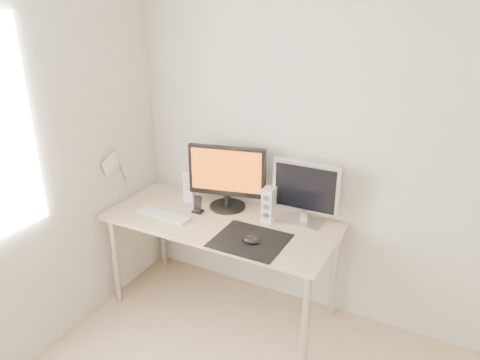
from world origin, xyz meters
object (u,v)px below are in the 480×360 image
(desk, at_px, (221,230))
(main_monitor, at_px, (227,175))
(second_monitor, at_px, (306,191))
(keyboard, at_px, (163,215))
(speaker_right, at_px, (269,204))
(mouse, at_px, (251,240))
(speaker_left, at_px, (191,186))
(phone_dock, at_px, (198,207))

(desk, distance_m, main_monitor, 0.38)
(second_monitor, height_order, keyboard, second_monitor)
(desk, relative_size, main_monitor, 2.93)
(second_monitor, height_order, speaker_right, second_monitor)
(mouse, bearing_deg, keyboard, 175.26)
(speaker_left, relative_size, speaker_right, 1.00)
(main_monitor, bearing_deg, phone_dock, -133.37)
(second_monitor, xyz_separation_m, keyboard, (-0.91, -0.35, -0.23))
(speaker_left, distance_m, keyboard, 0.32)
(mouse, relative_size, speaker_right, 0.49)
(phone_dock, bearing_deg, speaker_left, 136.43)
(desk, distance_m, second_monitor, 0.65)
(speaker_left, distance_m, phone_dock, 0.22)
(phone_dock, bearing_deg, second_monitor, 14.74)
(desk, distance_m, phone_dock, 0.23)
(speaker_left, relative_size, phone_dock, 1.89)
(main_monitor, relative_size, speaker_left, 2.29)
(main_monitor, bearing_deg, mouse, -45.04)
(mouse, xyz_separation_m, main_monitor, (-0.38, 0.38, 0.23))
(speaker_left, xyz_separation_m, keyboard, (-0.03, -0.30, -0.11))
(speaker_left, distance_m, speaker_right, 0.64)
(mouse, height_order, keyboard, mouse)
(keyboard, bearing_deg, desk, 19.39)
(speaker_right, bearing_deg, keyboard, -157.63)
(mouse, xyz_separation_m, phone_dock, (-0.53, 0.22, 0.01))
(second_monitor, bearing_deg, speaker_left, -176.86)
(desk, bearing_deg, keyboard, -160.61)
(mouse, xyz_separation_m, desk, (-0.32, 0.20, -0.10))
(speaker_left, height_order, speaker_right, same)
(speaker_left, bearing_deg, desk, -25.06)
(second_monitor, relative_size, speaker_left, 1.89)
(mouse, relative_size, speaker_left, 0.49)
(mouse, bearing_deg, speaker_right, 95.57)
(main_monitor, distance_m, second_monitor, 0.57)
(mouse, relative_size, keyboard, 0.27)
(mouse, height_order, second_monitor, second_monitor)
(second_monitor, bearing_deg, mouse, -115.90)
(second_monitor, distance_m, speaker_left, 0.88)
(second_monitor, xyz_separation_m, speaker_right, (-0.23, -0.07, -0.12))
(main_monitor, height_order, speaker_left, main_monitor)
(second_monitor, height_order, speaker_left, second_monitor)
(keyboard, distance_m, phone_dock, 0.25)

